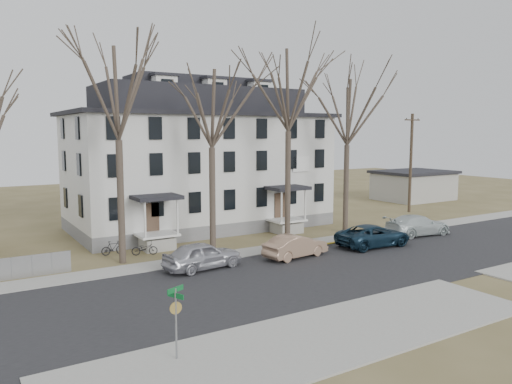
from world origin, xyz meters
TOP-DOWN VIEW (x-y plane):
  - ground at (0.00, 0.00)m, footprint 120.00×120.00m
  - main_road at (0.00, 2.00)m, footprint 120.00×10.00m
  - far_sidewalk at (0.00, 8.00)m, footprint 120.00×2.00m
  - near_sidewalk_left at (-8.00, -5.00)m, footprint 20.00×5.00m
  - yellow_curb at (5.00, 7.10)m, footprint 14.00×0.25m
  - boarding_house at (-2.00, 17.95)m, footprint 20.80×12.36m
  - distant_building at (26.00, 20.00)m, footprint 8.50×6.50m
  - tree_far_left at (-11.00, 9.80)m, footprint 8.40×8.40m
  - tree_mid_left at (-5.00, 9.80)m, footprint 7.80×7.80m
  - tree_center at (1.00, 9.80)m, footprint 9.00×9.00m
  - tree_mid_right at (6.50, 9.80)m, footprint 7.80×7.80m
  - utility_pole_far at (18.50, 14.00)m, footprint 2.00×0.28m
  - car_silver at (-7.57, 6.00)m, footprint 4.75×2.32m
  - car_tan at (-1.54, 5.36)m, footprint 4.47×2.04m
  - car_navy at (4.75, 5.03)m, footprint 5.42×2.68m
  - car_white at (10.25, 5.95)m, footprint 5.46×2.68m
  - bicycle_left at (-9.30, 10.80)m, footprint 1.70×1.07m
  - bicycle_right at (-10.97, 11.87)m, footprint 1.50×0.46m
  - street_sign at (-13.28, -3.85)m, footprint 0.74×0.74m

SIDE VIEW (x-z plane):
  - ground at x=0.00m, z-range 0.00..0.00m
  - main_road at x=0.00m, z-range -0.02..0.02m
  - far_sidewalk at x=0.00m, z-range -0.04..0.04m
  - near_sidewalk_left at x=-8.00m, z-range -0.04..0.04m
  - yellow_curb at x=5.00m, z-range -0.03..0.03m
  - bicycle_left at x=-9.30m, z-range 0.00..0.84m
  - bicycle_right at x=-10.97m, z-range 0.00..0.90m
  - car_tan at x=-1.54m, z-range 0.00..1.42m
  - car_navy at x=4.75m, z-range 0.00..1.48m
  - car_white at x=10.25m, z-range 0.00..1.53m
  - car_silver at x=-7.57m, z-range 0.00..1.56m
  - distant_building at x=26.00m, z-range 0.00..3.35m
  - street_sign at x=-13.28m, z-range 0.42..3.01m
  - utility_pole_far at x=18.50m, z-range 0.15..9.65m
  - boarding_house at x=-2.00m, z-range -0.65..11.40m
  - tree_mid_left at x=-5.00m, z-range 3.23..15.97m
  - tree_mid_right at x=6.50m, z-range 3.23..15.97m
  - tree_far_left at x=-11.00m, z-range 3.48..17.20m
  - tree_center at x=1.00m, z-range 3.73..18.43m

